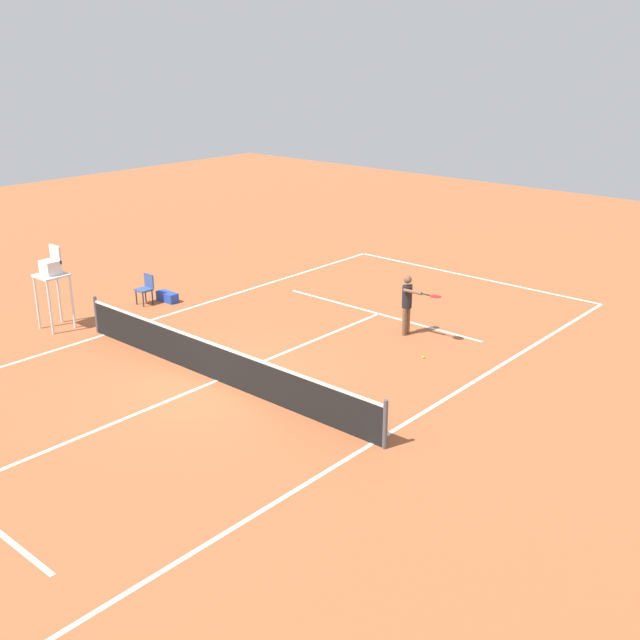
% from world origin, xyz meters
% --- Properties ---
extents(ground_plane, '(60.00, 60.00, 0.00)m').
position_xyz_m(ground_plane, '(0.00, 0.00, 0.00)').
color(ground_plane, '#AD5933').
extents(court_lines, '(9.60, 23.81, 0.01)m').
position_xyz_m(court_lines, '(0.00, 0.00, 0.00)').
color(court_lines, white).
rests_on(court_lines, ground).
extents(tennis_net, '(10.20, 0.10, 1.07)m').
position_xyz_m(tennis_net, '(0.00, 0.00, 0.50)').
color(tennis_net, '#4C4C51').
rests_on(tennis_net, ground).
extents(player_serving, '(1.30, 0.50, 1.73)m').
position_xyz_m(player_serving, '(-1.68, -5.61, 1.03)').
color(player_serving, brown).
rests_on(player_serving, ground).
extents(tennis_ball, '(0.07, 0.07, 0.07)m').
position_xyz_m(tennis_ball, '(-2.99, -4.46, 0.03)').
color(tennis_ball, '#CCE033').
rests_on(tennis_ball, ground).
extents(umpire_chair, '(0.80, 0.80, 2.41)m').
position_xyz_m(umpire_chair, '(6.24, 0.54, 1.61)').
color(umpire_chair, silver).
rests_on(umpire_chair, ground).
extents(courtside_chair_mid, '(0.44, 0.46, 0.95)m').
position_xyz_m(courtside_chair_mid, '(6.10, -2.48, 0.53)').
color(courtside_chair_mid, '#262626').
rests_on(courtside_chair_mid, ground).
extents(equipment_bag, '(0.76, 0.32, 0.30)m').
position_xyz_m(equipment_bag, '(5.80, -3.06, 0.15)').
color(equipment_bag, '#2647B7').
rests_on(equipment_bag, ground).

